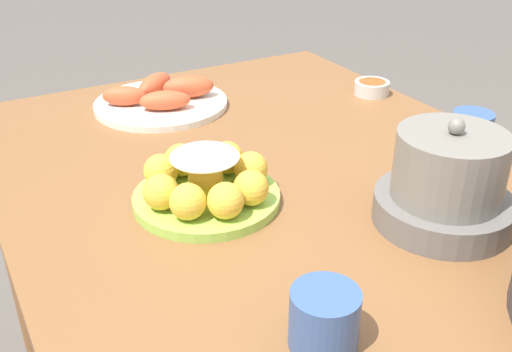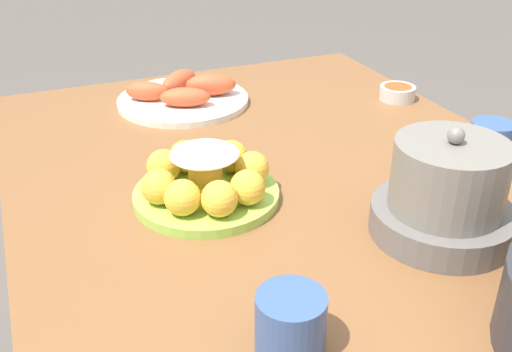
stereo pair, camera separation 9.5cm
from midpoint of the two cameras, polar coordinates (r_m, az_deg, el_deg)
name	(u,v)px [view 2 (the right image)]	position (r m, az deg, el deg)	size (l,w,h in m)	color
dining_table	(303,247)	(1.04, 7.13, -6.78)	(1.36, 0.92, 0.77)	brown
cake_plate	(206,181)	(0.95, -1.97, -0.53)	(0.24, 0.24, 0.09)	#99CC4C
sauce_bowl	(397,92)	(1.42, 15.23, 7.66)	(0.08, 0.08, 0.03)	beige
seafood_platter	(184,95)	(1.35, -4.88, 7.66)	(0.29, 0.29, 0.06)	silver
cup_near	(291,323)	(0.68, 7.44, -13.86)	(0.08, 0.08, 0.07)	#38568E
cup_far	(491,139)	(1.20, 23.65, 3.22)	(0.08, 0.08, 0.06)	#38568E
warming_pot	(446,195)	(0.91, 20.54, -1.78)	(0.21, 0.21, 0.17)	#66605B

